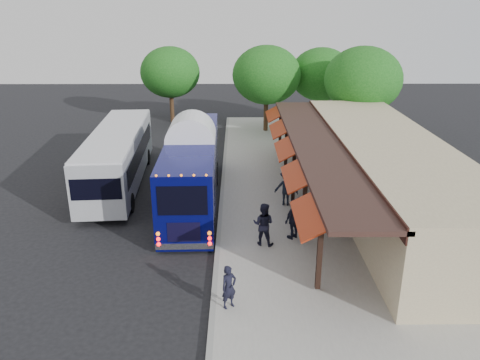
% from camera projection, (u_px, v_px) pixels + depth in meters
% --- Properties ---
extents(ground, '(90.00, 90.00, 0.00)m').
position_uv_depth(ground, '(217.00, 241.00, 20.70)').
color(ground, black).
rests_on(ground, ground).
extents(sidewalk, '(10.00, 40.00, 0.15)m').
position_uv_depth(sidewalk, '(316.00, 204.00, 24.45)').
color(sidewalk, '#9E9B93').
rests_on(sidewalk, ground).
extents(curb, '(0.20, 40.00, 0.16)m').
position_uv_depth(curb, '(221.00, 204.00, 24.42)').
color(curb, gray).
rests_on(curb, ground).
extents(station_shelter, '(8.15, 20.00, 3.60)m').
position_uv_depth(station_shelter, '(384.00, 172.00, 23.85)').
color(station_shelter, tan).
rests_on(station_shelter, ground).
extents(coach_bus, '(2.73, 11.75, 3.73)m').
position_uv_depth(coach_bus, '(192.00, 166.00, 24.30)').
color(coach_bus, '#060850').
rests_on(coach_bus, ground).
extents(city_bus, '(3.38, 11.97, 3.18)m').
position_uv_depth(city_bus, '(118.00, 155.00, 26.86)').
color(city_bus, '#9A9CA2').
rests_on(city_bus, ground).
extents(ped_a, '(0.68, 0.63, 1.56)m').
position_uv_depth(ped_a, '(229.00, 287.00, 15.69)').
color(ped_a, black).
rests_on(ped_a, sidewalk).
extents(ped_b, '(1.09, 0.95, 1.89)m').
position_uv_depth(ped_b, '(263.00, 224.00, 19.84)').
color(ped_b, black).
rests_on(ped_b, sidewalk).
extents(ped_c, '(1.10, 1.06, 1.84)m').
position_uv_depth(ped_c, '(294.00, 219.00, 20.38)').
color(ped_c, black).
rests_on(ped_c, sidewalk).
extents(ped_d, '(1.35, 0.97, 1.89)m').
position_uv_depth(ped_d, '(286.00, 187.00, 23.86)').
color(ped_d, black).
rests_on(ped_d, sidewalk).
extents(sign_board, '(0.06, 0.45, 0.99)m').
position_uv_depth(sign_board, '(328.00, 220.00, 20.84)').
color(sign_board, black).
rests_on(sign_board, sidewalk).
extents(tree_left, '(5.45, 5.45, 6.98)m').
position_uv_depth(tree_left, '(267.00, 75.00, 37.12)').
color(tree_left, '#382314').
rests_on(tree_left, ground).
extents(tree_mid, '(5.19, 5.19, 6.64)m').
position_uv_depth(tree_mid, '(321.00, 74.00, 39.10)').
color(tree_mid, '#382314').
rests_on(tree_mid, ground).
extents(tree_right, '(5.61, 5.61, 7.18)m').
position_uv_depth(tree_right, '(363.00, 80.00, 33.84)').
color(tree_right, '#382314').
rests_on(tree_right, ground).
extents(tree_far, '(5.16, 5.16, 6.60)m').
position_uv_depth(tree_far, '(170.00, 72.00, 40.60)').
color(tree_far, '#382314').
rests_on(tree_far, ground).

